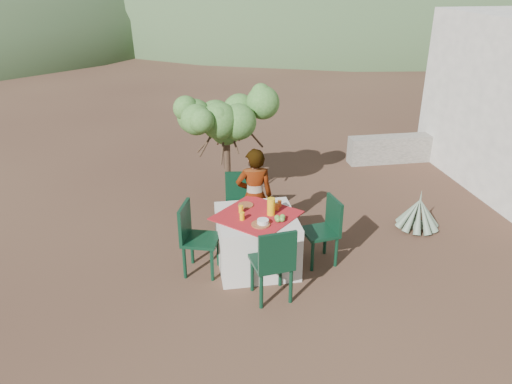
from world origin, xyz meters
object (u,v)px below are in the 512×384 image
at_px(chair_right, 326,228).
at_px(shrub_tree, 229,123).
at_px(chair_far, 239,199).
at_px(chair_left, 194,235).
at_px(person, 254,196).
at_px(juice_pitcher, 271,207).
at_px(table, 257,240).
at_px(chair_near, 274,261).
at_px(agave, 418,214).

relative_size(chair_right, shrub_tree, 0.53).
bearing_deg(chair_far, chair_left, -116.20).
xyz_separation_m(chair_far, shrub_tree, (-0.01, 1.00, 0.90)).
distance_m(person, juice_pitcher, 0.70).
xyz_separation_m(table, juice_pitcher, (0.19, -0.02, 0.50)).
distance_m(chair_far, chair_near, 1.92).
relative_size(person, agave, 2.02).
xyz_separation_m(chair_far, juice_pitcher, (0.28, -1.11, 0.38)).
height_order(chair_far, chair_left, chair_left).
xyz_separation_m(person, shrub_tree, (-0.18, 1.44, 0.67)).
bearing_deg(person, juice_pitcher, 101.86).
bearing_deg(juice_pitcher, person, 99.23).
height_order(chair_far, chair_right, chair_right).
bearing_deg(chair_far, agave, -2.43).
xyz_separation_m(person, juice_pitcher, (0.11, -0.67, 0.15)).
bearing_deg(person, shrub_tree, -80.27).
height_order(shrub_tree, juice_pitcher, shrub_tree).
distance_m(chair_near, shrub_tree, 3.04).
bearing_deg(person, table, 85.81).
distance_m(chair_right, shrub_tree, 2.54).
bearing_deg(juice_pitcher, table, 174.07).
xyz_separation_m(chair_right, juice_pitcher, (-0.74, 0.04, 0.36)).
distance_m(chair_near, juice_pitcher, 0.87).
relative_size(chair_near, chair_right, 1.07).
bearing_deg(person, chair_left, 39.19).
height_order(chair_near, chair_left, chair_near).
bearing_deg(shrub_tree, juice_pitcher, -82.21).
bearing_deg(juice_pitcher, shrub_tree, 97.79).
bearing_deg(chair_near, shrub_tree, -94.34).
xyz_separation_m(chair_right, agave, (1.71, 0.68, -0.28)).
bearing_deg(agave, chair_left, -169.51).
height_order(chair_right, person, person).
distance_m(chair_far, juice_pitcher, 1.21).
xyz_separation_m(chair_right, person, (-0.85, 0.71, 0.21)).
relative_size(chair_far, chair_near, 0.90).
height_order(table, agave, table).
xyz_separation_m(chair_near, agave, (2.57, 1.44, -0.31)).
bearing_deg(chair_left, chair_right, -73.27).
distance_m(table, juice_pitcher, 0.53).
distance_m(chair_far, chair_left, 1.33).
bearing_deg(chair_left, person, -35.38).
height_order(table, chair_near, chair_near).
height_order(chair_far, chair_near, chair_near).
relative_size(chair_left, person, 0.67).
bearing_deg(agave, shrub_tree, 151.81).
xyz_separation_m(person, agave, (2.56, -0.03, -0.48)).
distance_m(table, shrub_tree, 2.33).
bearing_deg(juice_pitcher, chair_near, -98.53).
bearing_deg(table, shrub_tree, 92.78).
relative_size(person, shrub_tree, 0.82).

